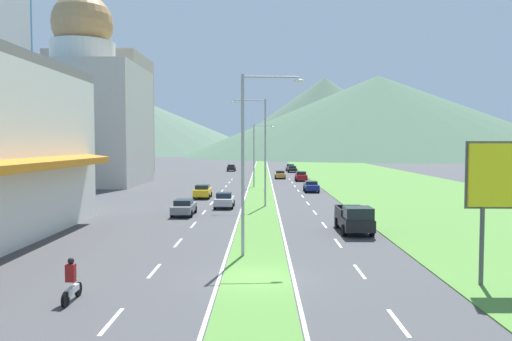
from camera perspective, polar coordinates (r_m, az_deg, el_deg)
The scene contains 46 objects.
ground_plane at distance 24.23m, azimuth 0.03°, elevation -12.10°, with size 600.00×600.00×0.00m, color #424244.
grass_median at distance 83.63m, azimuth 0.53°, elevation -1.25°, with size 3.20×240.00×0.06m, color #518438.
grass_verge_right at distance 86.06m, azimuth 14.38°, elevation -1.23°, with size 24.00×240.00×0.06m, color #518438.
lane_dash_left_2 at distance 19.50m, azimuth -15.98°, elevation -16.02°, with size 0.16×2.80×0.01m, color silver.
lane_dash_left_3 at distance 26.12m, azimuth -11.40°, elevation -11.03°, with size 0.16×2.80×0.01m, color silver.
lane_dash_left_4 at distance 32.95m, azimuth -8.78°, elevation -8.05°, with size 0.16×2.80×0.01m, color silver.
lane_dash_left_5 at distance 39.88m, azimuth -7.08°, elevation -6.09°, with size 0.16×2.80×0.01m, color silver.
lane_dash_left_6 at distance 46.87m, azimuth -5.89°, elevation -4.71°, with size 0.16×2.80×0.01m, color silver.
lane_dash_left_7 at distance 53.90m, azimuth -5.02°, elevation -3.69°, with size 0.16×2.80×0.01m, color silver.
lane_dash_left_8 at distance 60.95m, azimuth -4.35°, elevation -2.90°, with size 0.16×2.80×0.01m, color silver.
lane_dash_left_9 at distance 68.01m, azimuth -3.82°, elevation -2.28°, with size 0.16×2.80×0.01m, color silver.
lane_dash_left_10 at distance 75.09m, azimuth -3.39°, elevation -1.77°, with size 0.16×2.80×0.01m, color silver.
lane_dash_left_11 at distance 82.17m, azimuth -3.03°, elevation -1.35°, with size 0.16×2.80×0.01m, color silver.
lane_dash_left_12 at distance 89.26m, azimuth -2.73°, elevation -1.00°, with size 0.16×2.80×0.01m, color silver.
lane_dash_right_2 at distance 19.35m, azimuth 15.74°, elevation -16.17°, with size 0.16×2.80×0.01m, color silver.
lane_dash_right_3 at distance 26.01m, azimuth 11.60°, elevation -11.10°, with size 0.16×2.80×0.01m, color silver.
lane_dash_right_4 at distance 32.86m, azimuth 9.23°, elevation -8.09°, with size 0.16×2.80×0.01m, color silver.
lane_dash_right_5 at distance 39.81m, azimuth 7.71°, elevation -6.11°, with size 0.16×2.80×0.01m, color silver.
lane_dash_right_6 at distance 46.81m, azimuth 6.65°, elevation -4.73°, with size 0.16×2.80×0.01m, color silver.
lane_dash_right_7 at distance 53.85m, azimuth 5.87°, elevation -3.70°, with size 0.16×2.80×0.01m, color silver.
lane_dash_right_8 at distance 60.90m, azimuth 5.27°, elevation -2.91°, with size 0.16×2.80×0.01m, color silver.
lane_dash_right_9 at distance 67.97m, azimuth 4.79°, elevation -2.28°, with size 0.16×2.80×0.01m, color silver.
lane_dash_right_10 at distance 75.05m, azimuth 4.41°, elevation -1.78°, with size 0.16×2.80×0.01m, color silver.
lane_dash_right_11 at distance 82.14m, azimuth 4.09°, elevation -1.35°, with size 0.16×2.80×0.01m, color silver.
lane_dash_right_12 at distance 89.23m, azimuth 3.82°, elevation -1.00°, with size 0.16×2.80×0.01m, color silver.
edge_line_median_left at distance 83.65m, azimuth -0.67°, elevation -1.27°, with size 0.16×240.00×0.01m, color silver.
edge_line_median_right at distance 83.64m, azimuth 1.73°, elevation -1.27°, with size 0.16×240.00×0.01m, color silver.
domed_building at distance 82.74m, azimuth -18.83°, elevation 6.42°, with size 17.68×17.68×29.18m.
midrise_colored at distance 105.25m, azimuth -16.92°, elevation 5.89°, with size 16.96×16.96×23.50m, color #9E9384.
hill_far_left at distance 329.26m, azimuth -14.73°, elevation 5.17°, with size 183.40×183.40×37.85m, color #516B56.
hill_far_center at distance 289.77m, azimuth 7.73°, elevation 6.10°, with size 124.92×124.92×43.53m, color #516B56.
hill_far_right at distance 262.33m, azimuth 13.58°, elevation 6.00°, with size 195.41×195.41×40.21m, color #47664C.
street_lamp_near at distance 28.05m, azimuth -0.74°, elevation 2.07°, with size 3.49×0.43×10.16m.
street_lamp_mid at distance 50.44m, azimuth 0.65°, elevation 2.86°, with size 3.48×0.34×10.75m.
street_lamp_far at distance 72.90m, azimuth 0.03°, elevation 2.20°, with size 3.01×0.28×9.04m.
car_0 at distance 66.74m, azimuth 6.25°, elevation -1.77°, with size 1.88×4.38×1.39m.
car_1 at distance 45.17m, azimuth -8.13°, elevation -4.09°, with size 1.88×4.53×1.41m.
car_2 at distance 117.27m, azimuth 3.89°, elevation 0.35°, with size 2.04×4.19×1.52m.
car_3 at distance 58.86m, azimuth -6.04°, elevation -2.35°, with size 1.91×4.03×1.57m.
car_4 at distance 91.52m, azimuth 2.73°, elevation -0.45°, with size 1.90×4.57×1.39m.
car_6 at distance 50.01m, azimuth -3.58°, elevation -3.33°, with size 1.88×4.01×1.51m.
car_7 at distance 111.16m, azimuth 4.11°, elevation 0.17°, with size 1.97×4.63×1.40m.
car_8 at distance 115.44m, azimuth -2.80°, elevation 0.31°, with size 1.92×4.45×1.52m.
car_9 at distance 85.64m, azimuth 5.10°, elevation -0.64°, with size 1.96×4.31×1.60m.
pickup_truck_0 at distance 36.63m, azimuth 11.06°, elevation -5.40°, with size 2.18×5.40×2.00m.
motorcycle_rider at distance 21.95m, azimuth -20.08°, elevation -11.90°, with size 0.36×2.00×1.80m.
Camera 1 is at (0.28, -23.39, 6.35)m, focal length 35.47 mm.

